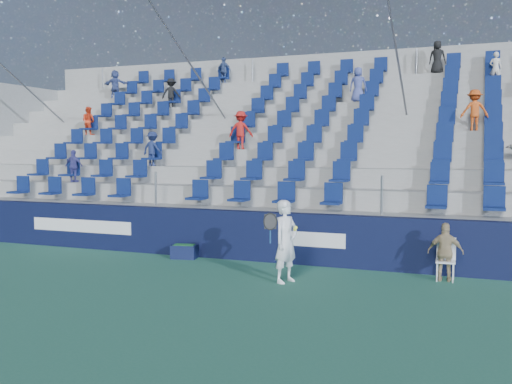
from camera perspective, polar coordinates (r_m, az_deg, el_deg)
ground at (r=11.20m, az=-6.25°, el=-9.68°), size 70.00×70.00×0.00m
sponsor_wall at (r=13.90m, az=-0.24°, el=-4.41°), size 24.00×0.32×1.20m
grandstand at (r=18.58m, az=5.52°, el=2.52°), size 24.00×8.17×6.63m
tennis_player at (r=11.59m, az=3.01°, el=-4.94°), size 0.70×0.72×1.68m
line_judge_chair at (r=12.48m, az=18.45°, el=-6.09°), size 0.40×0.41×0.88m
line_judge at (r=12.32m, az=18.43°, el=-5.72°), size 0.71×0.30×1.21m
ball_bin at (r=14.31m, az=-7.18°, el=-5.86°), size 0.68×0.52×0.35m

